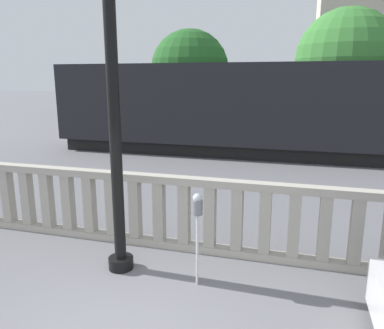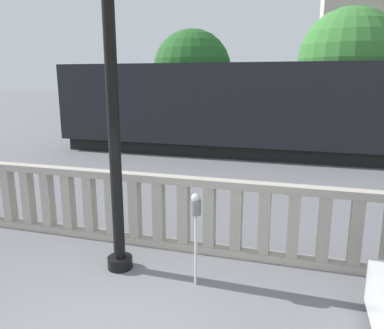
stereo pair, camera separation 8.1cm
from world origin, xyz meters
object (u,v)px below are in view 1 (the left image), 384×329
(parking_meter, at_px, (197,212))
(tree_right, at_px, (190,70))
(train_far, at_px, (222,91))
(tree_left, at_px, (346,59))
(lamppost, at_px, (114,120))
(train_near, at_px, (322,110))

(parking_meter, height_order, tree_right, tree_right)
(train_far, relative_size, tree_right, 5.29)
(tree_left, bearing_deg, train_far, 116.86)
(parking_meter, distance_m, train_far, 30.02)
(lamppost, distance_m, train_near, 11.03)
(parking_meter, height_order, tree_left, tree_left)
(parking_meter, relative_size, train_near, 0.07)
(tree_right, bearing_deg, train_near, -6.55)
(train_near, distance_m, tree_right, 5.90)
(train_near, bearing_deg, parking_meter, -102.11)
(tree_left, bearing_deg, lamppost, -110.61)
(train_far, height_order, tree_right, tree_right)
(parking_meter, bearing_deg, train_far, 100.89)
(train_near, height_order, tree_right, tree_right)
(parking_meter, bearing_deg, lamppost, 174.31)
(parking_meter, bearing_deg, train_near, 77.89)
(tree_left, distance_m, tree_right, 6.59)
(train_far, distance_m, tree_left, 19.53)
(parking_meter, xyz_separation_m, tree_left, (3.11, 12.13, 2.78))
(train_near, distance_m, train_far, 20.53)
(train_near, distance_m, tree_left, 2.69)
(lamppost, xyz_separation_m, train_near, (3.65, 10.39, -0.56))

